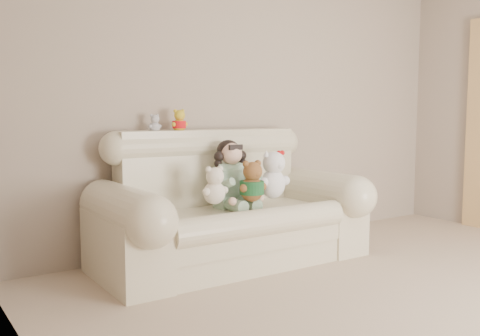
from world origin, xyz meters
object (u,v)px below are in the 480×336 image
brown_teddy (252,177)px  cream_teddy (214,182)px  sofa (233,197)px  white_cat (273,170)px  seated_child (231,173)px

brown_teddy → cream_teddy: 0.30m
sofa → white_cat: sofa is taller
sofa → white_cat: (0.30, -0.11, 0.21)m
sofa → white_cat: size_ratio=4.74×
seated_child → cream_teddy: bearing=-149.3°
cream_teddy → seated_child: bearing=55.4°
white_cat → cream_teddy: (-0.53, 0.01, -0.06)m
sofa → brown_teddy: bearing=-68.2°
sofa → seated_child: bearing=65.9°
sofa → cream_teddy: (-0.22, -0.10, 0.15)m
seated_child → white_cat: (0.27, -0.19, 0.03)m
seated_child → white_cat: size_ratio=1.22×
seated_child → sofa: bearing=-117.8°
white_cat → cream_teddy: 0.53m
seated_child → white_cat: 0.33m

